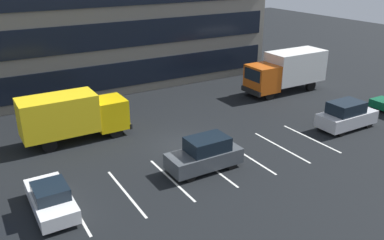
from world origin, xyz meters
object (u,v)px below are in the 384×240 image
sedan_white (51,198)px  suv_silver (347,115)px  box_truck_orange (287,70)px  box_truck_yellow_all (72,115)px  suv_charcoal (205,154)px

sedan_white → suv_silver: 21.43m
box_truck_orange → sedan_white: bearing=-159.7°
box_truck_yellow_all → box_truck_orange: box_truck_orange is taller
suv_charcoal → suv_silver: size_ratio=0.97×
sedan_white → box_truck_orange: bearing=20.3°
box_truck_yellow_all → suv_silver: 19.82m
box_truck_yellow_all → suv_silver: (18.03, -8.18, -0.89)m
suv_silver → suv_charcoal: bearing=179.9°
box_truck_yellow_all → box_truck_orange: (20.45, 0.88, 0.22)m
box_truck_yellow_all → sedan_white: box_truck_yellow_all is taller
sedan_white → suv_silver: suv_silver is taller
box_truck_orange → box_truck_yellow_all: bearing=-177.5°
sedan_white → suv_silver: size_ratio=0.93×
suv_charcoal → suv_silver: bearing=-0.1°
box_truck_yellow_all → suv_silver: box_truck_yellow_all is taller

